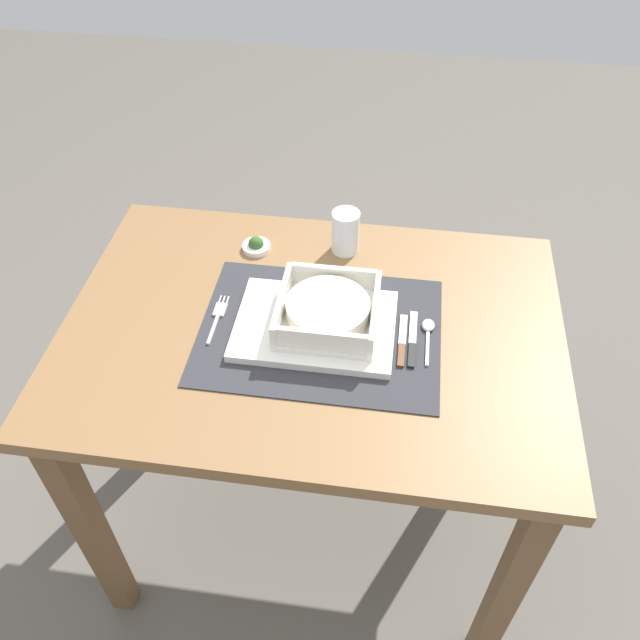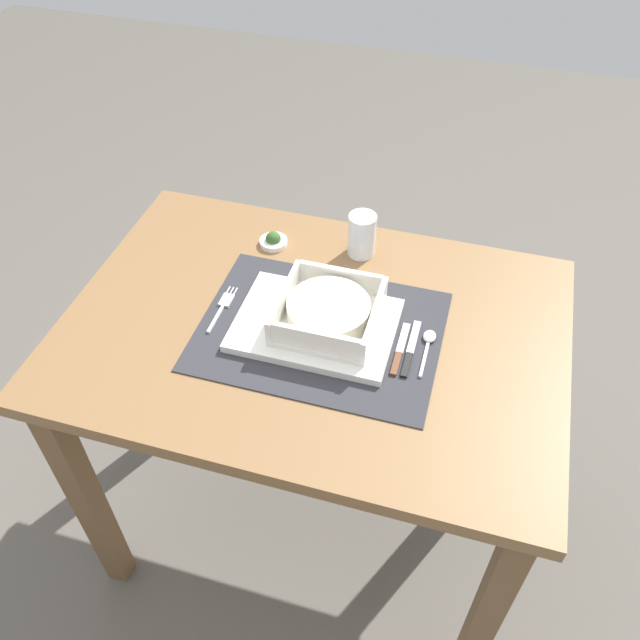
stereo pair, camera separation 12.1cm
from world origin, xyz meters
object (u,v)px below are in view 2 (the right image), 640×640
dining_table (314,364)px  spoon (428,341)px  fork (223,305)px  drinking_glass (362,237)px  bread_knife (399,352)px  condiment_saucer (273,241)px  porridge_bowl (329,311)px  butter_knife (410,352)px

dining_table → spoon: spoon is taller
fork → drinking_glass: bearing=50.7°
bread_knife → condiment_saucer: size_ratio=2.19×
porridge_bowl → bread_knife: bearing=-11.8°
porridge_bowl → spoon: (0.19, 0.01, -0.03)m
spoon → bread_knife: bearing=-144.4°
porridge_bowl → drinking_glass: drinking_glass is taller
bread_knife → porridge_bowl: bearing=169.4°
condiment_saucer → porridge_bowl: bearing=-48.8°
dining_table → porridge_bowl: (0.03, 0.00, 0.16)m
porridge_bowl → condiment_saucer: 0.28m
dining_table → drinking_glass: bearing=81.5°
porridge_bowl → fork: (-0.21, -0.00, -0.04)m
dining_table → butter_knife: size_ratio=6.66×
spoon → drinking_glass: 0.29m
drinking_glass → dining_table: bearing=-98.5°
dining_table → spoon: size_ratio=8.21×
butter_knife → spoon: bearing=47.1°
spoon → condiment_saucer: size_ratio=1.93×
drinking_glass → condiment_saucer: size_ratio=1.58×
porridge_bowl → condiment_saucer: size_ratio=3.05×
dining_table → fork: size_ratio=7.28×
spoon → drinking_glass: (-0.18, 0.22, 0.03)m
spoon → butter_knife: spoon is taller
bread_knife → condiment_saucer: bearing=144.8°
porridge_bowl → spoon: 0.19m
dining_table → drinking_glass: 0.29m
fork → butter_knife: butter_knife is taller
spoon → butter_knife: size_ratio=0.81×
drinking_glass → spoon: bearing=-50.9°
dining_table → butter_knife: butter_knife is taller
dining_table → drinking_glass: (0.04, 0.24, 0.16)m
dining_table → spoon: 0.25m
drinking_glass → fork: bearing=-132.3°
porridge_bowl → bread_knife: (0.14, -0.03, -0.04)m
dining_table → condiment_saucer: bearing=125.9°
drinking_glass → bread_knife: bearing=-62.8°
drinking_glass → condiment_saucer: drinking_glass is taller
spoon → bread_knife: size_ratio=0.88×
spoon → condiment_saucer: bearing=147.4°
fork → spoon: bearing=5.1°
butter_knife → drinking_glass: drinking_glass is taller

